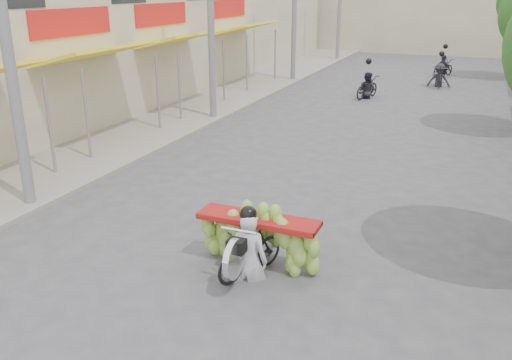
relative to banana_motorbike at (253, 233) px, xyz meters
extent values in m
plane|color=#4D4C51|center=(-0.28, -2.23, -0.73)|extent=(120.00, 120.00, 0.00)
cube|color=gray|center=(-7.28, 12.77, -0.67)|extent=(4.00, 60.00, 0.12)
cube|color=#C0B598|center=(-12.28, 11.77, 2.27)|extent=(8.00, 40.00, 6.00)
cylinder|color=slate|center=(-6.58, 2.57, 0.55)|extent=(0.08, 0.08, 2.55)
cube|color=yellow|center=(-7.40, 5.77, 2.02)|extent=(1.77, 4.00, 0.53)
cylinder|color=slate|center=(-6.58, 3.97, 0.55)|extent=(0.08, 0.08, 2.55)
cylinder|color=slate|center=(-6.58, 7.57, 0.55)|extent=(0.08, 0.08, 2.55)
cube|color=red|center=(-8.28, 5.77, 2.87)|extent=(0.10, 3.50, 0.80)
cube|color=yellow|center=(-7.40, 10.77, 2.02)|extent=(1.77, 4.00, 0.53)
cylinder|color=slate|center=(-6.58, 8.97, 0.55)|extent=(0.08, 0.08, 2.55)
cylinder|color=slate|center=(-6.58, 12.57, 0.55)|extent=(0.08, 0.08, 2.55)
cube|color=red|center=(-8.28, 10.77, 2.87)|extent=(0.10, 3.50, 0.80)
cube|color=yellow|center=(-7.40, 16.77, 2.02)|extent=(1.77, 4.00, 0.53)
cylinder|color=slate|center=(-6.58, 14.97, 0.55)|extent=(0.08, 0.08, 2.55)
cylinder|color=slate|center=(-6.58, 18.57, 0.55)|extent=(0.08, 0.08, 2.55)
cube|color=red|center=(-8.28, 16.77, 2.87)|extent=(0.10, 3.50, 0.80)
cube|color=#C0B598|center=(-0.28, 35.77, 2.77)|extent=(20.00, 6.00, 7.00)
cylinder|color=slate|center=(-5.68, 0.77, 3.27)|extent=(0.24, 0.24, 8.00)
cylinder|color=slate|center=(-5.68, 9.77, 3.27)|extent=(0.24, 0.24, 8.00)
imported|color=black|center=(0.00, -0.14, -0.29)|extent=(0.96, 1.55, 0.88)
cylinder|color=silver|center=(0.00, -0.79, -0.11)|extent=(0.10, 0.66, 0.66)
cube|color=black|center=(0.00, -0.69, 0.07)|extent=(0.28, 0.22, 0.22)
cylinder|color=silver|center=(0.00, -0.59, 0.29)|extent=(0.60, 0.05, 0.05)
cube|color=maroon|center=(0.00, 0.21, 0.15)|extent=(2.11, 0.55, 0.10)
imported|color=silver|center=(0.00, -0.19, 0.45)|extent=(0.63, 0.47, 1.76)
sphere|color=black|center=(0.00, -0.22, 1.30)|extent=(0.28, 0.28, 0.28)
imported|color=black|center=(-1.31, 15.85, -0.26)|extent=(1.05, 1.77, 0.93)
imported|color=#24242B|center=(-1.31, 15.85, 0.40)|extent=(0.89, 0.68, 1.65)
sphere|color=black|center=(-1.31, 15.85, 0.85)|extent=(0.26, 0.26, 0.26)
imported|color=black|center=(1.35, 19.85, -0.18)|extent=(0.75, 1.92, 1.10)
imported|color=#24242B|center=(1.35, 19.85, 0.40)|extent=(1.12, 0.68, 1.65)
sphere|color=black|center=(1.35, 19.85, 0.85)|extent=(0.26, 0.26, 0.26)
imported|color=black|center=(1.26, 23.36, -0.28)|extent=(1.28, 1.69, 0.90)
imported|color=#24242B|center=(1.26, 23.36, 0.40)|extent=(1.11, 0.94, 1.65)
sphere|color=black|center=(1.26, 23.36, 0.85)|extent=(0.26, 0.26, 0.26)
camera|label=1|loc=(3.18, -7.59, 3.91)|focal=38.00mm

